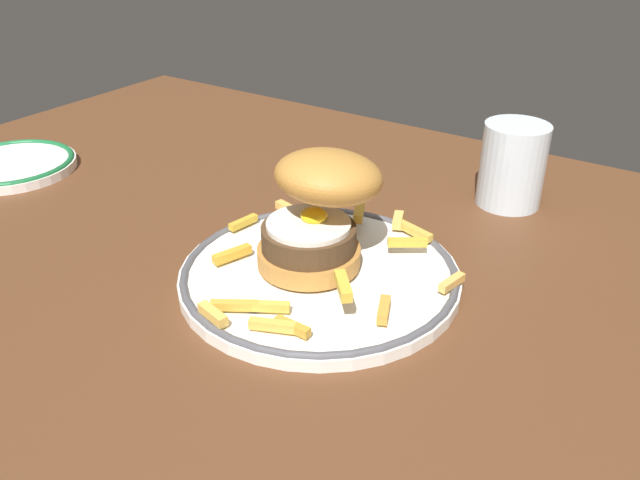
{
  "coord_description": "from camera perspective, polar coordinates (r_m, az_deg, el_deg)",
  "views": [
    {
      "loc": [
        35.47,
        -44.98,
        34.65
      ],
      "look_at": [
        5.35,
        0.07,
        4.6
      ],
      "focal_mm": 36.74,
      "sensor_mm": 36.0,
      "label": 1
    }
  ],
  "objects": [
    {
      "name": "water_glass",
      "position": [
        0.81,
        16.35,
        5.81
      ],
      "size": [
        7.63,
        7.63,
        9.93
      ],
      "color": "silver",
      "rests_on": "ground_plane"
    },
    {
      "name": "ground_plane",
      "position": [
        0.68,
        -3.79,
        -3.68
      ],
      "size": [
        126.4,
        92.54,
        4.0
      ],
      "primitive_type": "cube",
      "color": "#55321C"
    },
    {
      "name": "dinner_plate",
      "position": [
        0.64,
        -0.0,
        -2.95
      ],
      "size": [
        27.32,
        27.32,
        1.6
      ],
      "color": "white",
      "rests_on": "ground_plane"
    },
    {
      "name": "fries_pile",
      "position": [
        0.63,
        0.28,
        -1.97
      ],
      "size": [
        25.1,
        26.69,
        2.92
      ],
      "color": "gold",
      "rests_on": "dinner_plate"
    },
    {
      "name": "burger",
      "position": [
        0.62,
        0.04,
        2.91
      ],
      "size": [
        11.64,
        12.95,
        11.75
      ],
      "color": "#B77A36",
      "rests_on": "dinner_plate"
    },
    {
      "name": "side_plate",
      "position": [
        0.98,
        -25.28,
        5.94
      ],
      "size": [
        16.65,
        16.65,
        1.6
      ],
      "color": "white",
      "rests_on": "ground_plane"
    }
  ]
}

